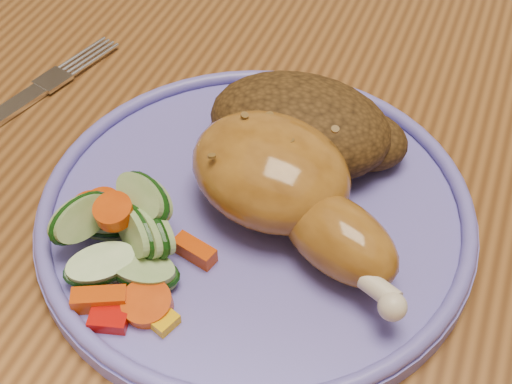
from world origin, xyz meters
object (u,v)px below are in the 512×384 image
chair_far (481,2)px  fork (8,110)px  dining_table (408,205)px  plate (256,214)px

chair_far → fork: bearing=-112.3°
dining_table → plate: 0.18m
dining_table → plate: (-0.08, -0.13, 0.09)m
dining_table → chair_far: size_ratio=1.54×
dining_table → fork: 0.32m
plate → fork: (-0.21, 0.03, -0.00)m
dining_table → chair_far: chair_far is taller
dining_table → fork: size_ratio=7.98×
plate → fork: size_ratio=1.59×
chair_far → dining_table: bearing=-90.0°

